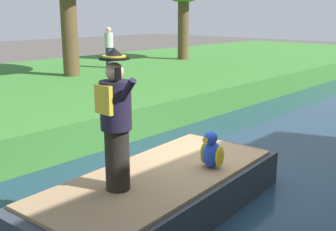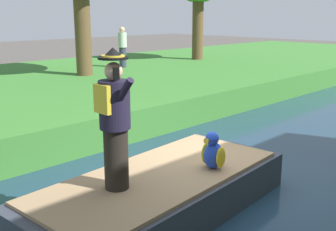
{
  "view_description": "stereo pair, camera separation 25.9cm",
  "coord_description": "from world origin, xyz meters",
  "px_view_note": "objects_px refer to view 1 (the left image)",
  "views": [
    {
      "loc": [
        3.84,
        -5.44,
        2.96
      ],
      "look_at": [
        0.17,
        -1.39,
        1.61
      ],
      "focal_mm": 44.17,
      "sensor_mm": 36.0,
      "label": 1
    },
    {
      "loc": [
        4.03,
        -5.26,
        2.96
      ],
      "look_at": [
        0.17,
        -1.39,
        1.61
      ],
      "focal_mm": 44.17,
      "sensor_mm": 36.0,
      "label": 2
    }
  ],
  "objects_px": {
    "boat": "(160,193)",
    "person_pirate": "(116,121)",
    "parrot_plush": "(212,152)",
    "person_bystander": "(109,47)"
  },
  "relations": [
    {
      "from": "boat",
      "to": "person_pirate",
      "type": "height_order",
      "value": "person_pirate"
    },
    {
      "from": "boat",
      "to": "parrot_plush",
      "type": "distance_m",
      "value": 0.99
    },
    {
      "from": "parrot_plush",
      "to": "person_bystander",
      "type": "relative_size",
      "value": 0.36
    },
    {
      "from": "person_pirate",
      "to": "parrot_plush",
      "type": "relative_size",
      "value": 3.25
    },
    {
      "from": "parrot_plush",
      "to": "person_bystander",
      "type": "bearing_deg",
      "value": 147.8
    },
    {
      "from": "person_pirate",
      "to": "person_bystander",
      "type": "height_order",
      "value": "person_pirate"
    },
    {
      "from": "person_pirate",
      "to": "boat",
      "type": "bearing_deg",
      "value": 76.63
    },
    {
      "from": "parrot_plush",
      "to": "person_bystander",
      "type": "distance_m",
      "value": 11.13
    },
    {
      "from": "boat",
      "to": "person_bystander",
      "type": "distance_m",
      "value": 11.25
    },
    {
      "from": "person_bystander",
      "to": "parrot_plush",
      "type": "bearing_deg",
      "value": -32.2
    }
  ]
}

